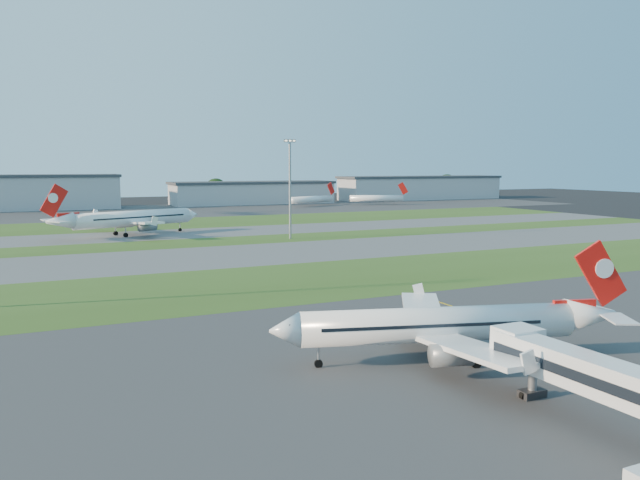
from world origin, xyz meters
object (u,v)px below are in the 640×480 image
airliner_taxiing (132,219)px  mini_jet_far (377,198)px  light_mast_centre (290,182)px  mini_jet_near (312,199)px  airliner_parked (440,325)px

airliner_taxiing → mini_jet_far: airliner_taxiing is taller
airliner_taxiing → mini_jet_far: size_ratio=1.46×
airliner_taxiing → light_mast_centre: light_mast_centre is taller
mini_jet_near → airliner_taxiing: bearing=-156.5°
mini_jet_near → mini_jet_far: bearing=-28.4°
mini_jet_far → mini_jet_near: bearing=-167.2°
airliner_taxiing → mini_jet_near: airliner_taxiing is taller
airliner_parked → airliner_taxiing: size_ratio=0.81×
mini_jet_far → airliner_taxiing: bearing=-124.9°
mini_jet_near → light_mast_centre: size_ratio=1.06×
airliner_taxiing → mini_jet_far: bearing=-164.9°
airliner_parked → mini_jet_far: airliner_parked is taller
airliner_taxiing → mini_jet_far: (128.08, 87.49, -1.28)m
airliner_taxiing → light_mast_centre: 45.58m
light_mast_centre → mini_jet_far: bearing=50.9°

